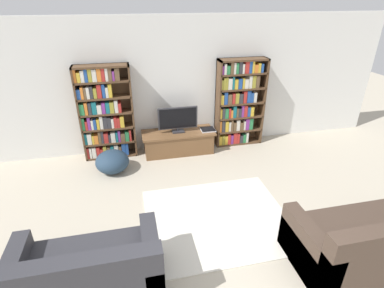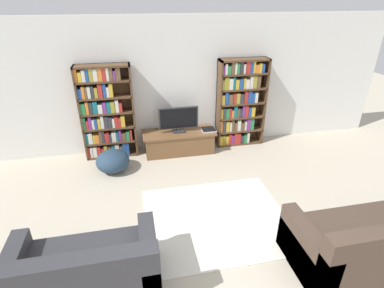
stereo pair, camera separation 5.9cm
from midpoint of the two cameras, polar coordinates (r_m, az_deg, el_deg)
wall_back at (r=6.02m, az=-3.10°, el=11.13°), size 8.80×0.06×2.60m
bookshelf_left at (r=5.91m, az=-16.59°, el=5.56°), size 0.99×0.30×1.80m
bookshelf_right at (r=6.27m, az=8.48°, el=7.86°), size 0.99×0.30×1.80m
tv_stand at (r=6.08m, az=-2.90°, el=0.43°), size 1.44×0.56×0.44m
television at (r=5.88m, az=-3.01°, el=4.75°), size 0.78×0.16×0.52m
laptop at (r=6.06m, az=2.75°, el=2.76°), size 0.29×0.26×0.03m
area_rug at (r=4.47m, az=4.49°, el=-13.95°), size 2.03×1.76×0.02m
couch_left_sectional at (r=3.57m, az=-19.85°, el=-22.76°), size 1.54×0.90×0.87m
couch_right_sofa at (r=4.29m, az=31.20°, el=-15.71°), size 1.92×0.96×0.88m
beanbag_ottoman at (r=5.61m, az=-15.23°, el=-3.26°), size 0.60×0.60×0.40m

